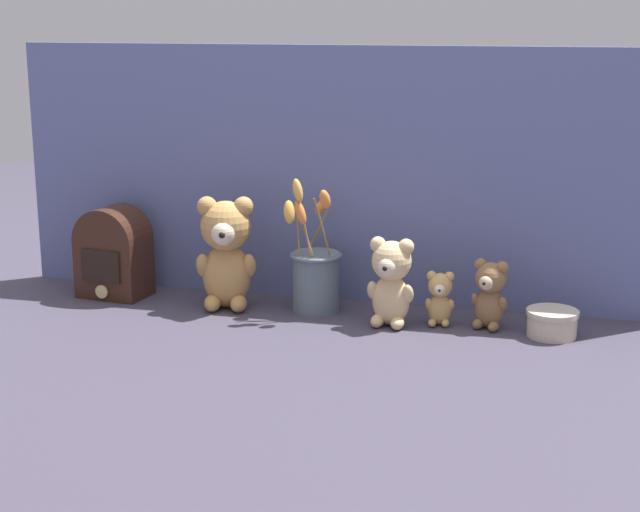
{
  "coord_description": "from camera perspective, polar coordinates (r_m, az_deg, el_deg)",
  "views": [
    {
      "loc": [
        0.54,
        -2.09,
        0.69
      ],
      "look_at": [
        0.0,
        0.02,
        0.14
      ],
      "focal_mm": 55.0,
      "sensor_mm": 36.0,
      "label": 1
    }
  ],
  "objects": [
    {
      "name": "backdrop_wall",
      "position": [
        2.35,
        0.9,
        4.71
      ],
      "size": [
        1.6,
        0.02,
        0.61
      ],
      "color": "slate",
      "rests_on": "ground"
    },
    {
      "name": "flower_vase",
      "position": [
        2.29,
        -0.28,
        -1.09
      ],
      "size": [
        0.14,
        0.16,
        0.33
      ],
      "color": "slate",
      "rests_on": "ground"
    },
    {
      "name": "decorative_tin_tall",
      "position": [
        2.19,
        13.35,
        -3.83
      ],
      "size": [
        0.11,
        0.11,
        0.06
      ],
      "color": "beige",
      "rests_on": "ground"
    },
    {
      "name": "teddy_bear_medium",
      "position": [
        2.19,
        4.15,
        -1.42
      ],
      "size": [
        0.11,
        0.1,
        0.2
      ],
      "color": "#DBBC84",
      "rests_on": "ground"
    },
    {
      "name": "teddy_bear_large",
      "position": [
        2.32,
        -5.49,
        0.32
      ],
      "size": [
        0.15,
        0.14,
        0.27
      ],
      "color": "tan",
      "rests_on": "ground"
    },
    {
      "name": "vintage_radio",
      "position": [
        2.47,
        -11.92,
        0.19
      ],
      "size": [
        0.18,
        0.13,
        0.23
      ],
      "color": "#381E14",
      "rests_on": "ground"
    },
    {
      "name": "teddy_bear_tiny",
      "position": [
        2.22,
        6.99,
        -2.39
      ],
      "size": [
        0.07,
        0.06,
        0.12
      ],
      "color": "tan",
      "rests_on": "ground"
    },
    {
      "name": "teddy_bear_small",
      "position": [
        2.21,
        9.86,
        -2.13
      ],
      "size": [
        0.09,
        0.08,
        0.16
      ],
      "color": "olive",
      "rests_on": "ground"
    },
    {
      "name": "ground_plane",
      "position": [
        2.27,
        -0.13,
        -3.62
      ],
      "size": [
        4.0,
        4.0,
        0.0
      ],
      "primitive_type": "plane",
      "color": "#3D3847"
    }
  ]
}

